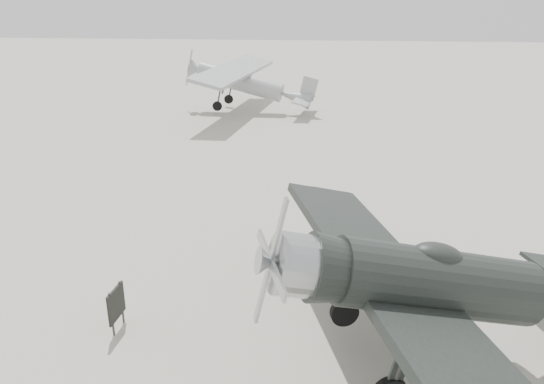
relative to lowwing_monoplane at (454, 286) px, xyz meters
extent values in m
plane|color=#A8A595|center=(-4.85, 2.68, -2.07)|extent=(160.00, 160.00, 0.00)
cylinder|color=black|center=(-0.38, -0.11, 0.07)|extent=(4.63, 2.61, 1.40)
cylinder|color=#A6A8AB|center=(-3.31, -0.99, 0.07)|extent=(1.22, 1.45, 1.24)
cone|color=#A6A8AB|center=(-3.89, -1.17, 0.07)|extent=(0.50, 0.64, 0.56)
cube|color=#A6A8AB|center=(-3.82, -1.14, 0.07)|extent=(0.11, 0.19, 2.61)
ellipsoid|color=black|center=(-0.57, -0.17, 0.69)|extent=(1.25, 0.97, 0.46)
cube|color=black|center=(-1.05, -0.32, -0.28)|extent=(5.47, 12.13, 0.22)
cylinder|color=black|center=(-1.83, 0.87, -1.65)|extent=(0.70, 0.35, 0.68)
cylinder|color=#333333|center=(-1.05, -1.73, -0.98)|extent=(0.14, 0.14, 1.40)
cylinder|color=#333333|center=(-1.83, 0.87, -0.98)|extent=(0.14, 0.14, 1.40)
cylinder|color=#989B9D|center=(-8.54, 25.90, -0.04)|extent=(6.01, 2.04, 1.25)
cone|color=#989B9D|center=(-4.61, 25.36, -0.04)|extent=(2.17, 1.40, 1.13)
cone|color=#989B9D|center=(-11.79, 26.35, -0.04)|extent=(0.83, 1.26, 1.18)
cube|color=#989B9D|center=(-12.24, 26.41, -0.04)|extent=(0.08, 0.16, 2.49)
cube|color=#989B9D|center=(-8.98, 25.96, 0.66)|extent=(3.83, 12.64, 0.20)
cube|color=#989B9D|center=(-4.05, 25.28, 0.02)|extent=(1.54, 3.95, 0.09)
cube|color=#989B9D|center=(-3.93, 25.26, 0.75)|extent=(1.02, 0.23, 1.47)
cylinder|color=black|center=(-9.60, 24.79, -1.76)|extent=(0.65, 0.24, 0.63)
cylinder|color=black|center=(-9.26, 27.26, -1.76)|extent=(0.65, 0.24, 0.63)
cylinder|color=#333333|center=(-9.60, 24.79, -1.11)|extent=(0.11, 0.11, 1.36)
cylinder|color=#333333|center=(-9.26, 27.26, -1.11)|extent=(0.11, 0.11, 1.36)
cylinder|color=black|center=(-3.82, 25.25, -0.38)|extent=(0.21, 0.11, 0.20)
cylinder|color=#333333|center=(-7.69, 0.41, -1.49)|extent=(0.06, 0.06, 1.17)
cylinder|color=#333333|center=(-7.65, 0.95, -1.49)|extent=(0.06, 0.06, 1.17)
cube|color=black|center=(-7.67, 0.68, -1.35)|extent=(0.12, 0.81, 0.81)
cube|color=beige|center=(-7.70, 0.68, -1.31)|extent=(0.06, 0.63, 0.16)
camera|label=1|loc=(-2.82, -9.92, 5.74)|focal=35.00mm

